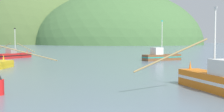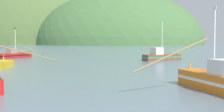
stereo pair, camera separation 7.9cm
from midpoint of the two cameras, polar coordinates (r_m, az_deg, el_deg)
hill_far_center at (r=261.56m, az=-13.93°, el=2.22°), size 132.73×106.19×105.72m
hill_far_left at (r=217.88m, az=1.31°, el=2.15°), size 118.32×94.65×75.62m
fishing_boat_orange at (r=22.56m, az=19.21°, el=-4.30°), size 11.87×8.45×5.95m
fishing_boat_red at (r=62.23m, az=-17.74°, el=0.18°), size 9.65×7.65×5.85m
fishing_boat_brown at (r=53.55m, az=9.18°, el=-0.04°), size 7.10×5.28×6.91m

